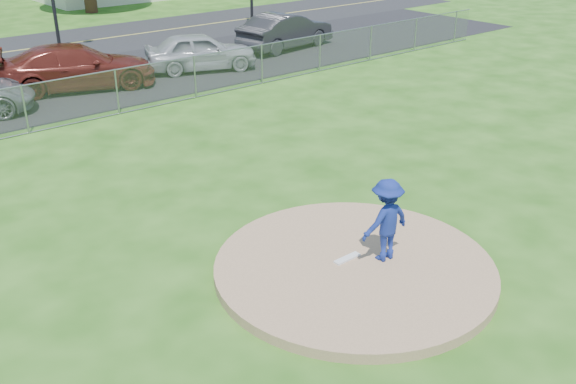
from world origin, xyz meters
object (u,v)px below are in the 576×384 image
at_px(pitcher, 386,220).
at_px(parked_car_charcoal, 286,31).
at_px(parked_car_pearl, 200,51).
at_px(parked_car_darkred, 77,67).

bearing_deg(pitcher, parked_car_charcoal, -119.97).
bearing_deg(pitcher, parked_car_pearl, -106.29).
bearing_deg(parked_car_pearl, parked_car_charcoal, -58.75).
relative_size(parked_car_darkred, parked_car_pearl, 1.25).
bearing_deg(parked_car_pearl, parked_car_darkred, 104.75).
bearing_deg(parked_car_darkred, parked_car_charcoal, -69.87).
distance_m(parked_car_pearl, parked_car_charcoal, 5.46).
relative_size(pitcher, parked_car_darkred, 0.29).
height_order(parked_car_darkred, parked_car_pearl, parked_car_darkred).
bearing_deg(pitcher, parked_car_darkred, -88.36).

